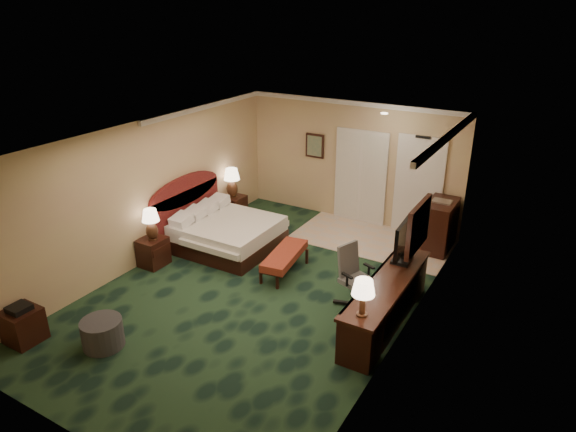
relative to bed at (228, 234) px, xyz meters
The scene contains 26 objects.
floor 1.87m from the bed, 36.65° to the right, with size 5.00×7.50×0.00m, color black.
ceiling 3.04m from the bed, 36.65° to the right, with size 5.00×7.50×0.00m, color white.
wall_back 3.21m from the bed, 60.77° to the left, with size 5.00×0.00×2.70m, color #CFBB7F.
wall_front 5.18m from the bed, 73.02° to the right, with size 5.00×0.00×2.70m, color #CFBB7F.
wall_left 1.84m from the bed, 132.74° to the right, with size 0.00×7.50×2.70m, color #CFBB7F.
wall_right 4.26m from the bed, 15.48° to the right, with size 0.00×7.50×2.70m, color #CFBB7F.
crown_molding 3.00m from the bed, 36.65° to the right, with size 5.00×7.50×0.10m, color silver, non-canonical shape.
tile_patch 3.00m from the bed, 37.05° to the left, with size 3.20×1.70×0.01m, color beige.
headboard 1.05m from the bed, behind, with size 0.12×2.00×1.40m, color #490B14, non-canonical shape.
entry_door 4.08m from the bed, 40.81° to the left, with size 1.02×0.06×2.18m, color silver.
closet_doors 3.22m from the bed, 56.42° to the left, with size 1.20×0.06×2.10m, color #B9B9B9.
wall_art 2.98m from the bed, 77.43° to the left, with size 0.45×0.06×0.55m, color #4E6E5D.
wall_mirror 4.17m from the bed, ahead, with size 0.05×0.95×0.75m, color white.
bed is the anchor object (origin of this frame).
nightstand_near 1.52m from the bed, 120.88° to the right, with size 0.43×0.50×0.54m, color black.
nightstand_far 1.53m from the bed, 120.99° to the left, with size 0.42×0.48×0.53m, color black.
lamp_near 1.61m from the bed, 119.92° to the right, with size 0.32×0.32×0.60m, color #311E14, non-canonical shape.
lamp_far 1.61m from the bed, 122.15° to the left, with size 0.36×0.36×0.67m, color #311E14, non-canonical shape.
bed_bench 1.56m from the bed, 12.30° to the right, with size 0.44×1.28×0.43m, color maroon.
ottoman 3.53m from the bed, 84.35° to the right, with size 0.59×0.59×0.42m, color #2A2B32.
side_table 4.08m from the bed, 100.57° to the right, with size 0.48×0.48×0.52m, color black.
desk 3.80m from the bed, 14.04° to the right, with size 0.56×2.59×0.75m, color black.
tv 3.74m from the bed, ahead, with size 0.08×0.93×0.72m, color black.
desk_lamp 4.24m from the bed, 27.84° to the right, with size 0.31×0.31×0.55m, color #311E14, non-canonical shape.
desk_chair 3.21m from the bed, 12.85° to the right, with size 0.61×0.58×1.06m, color #535353, non-canonical shape.
minibar 4.23m from the bed, 29.78° to the left, with size 0.53×0.96×1.01m, color black.
Camera 1 is at (4.30, -6.38, 4.66)m, focal length 32.00 mm.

